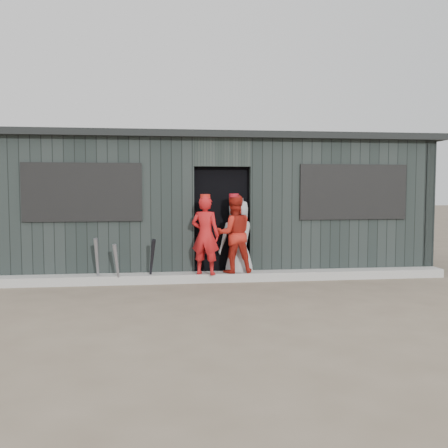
{
  "coord_description": "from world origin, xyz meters",
  "views": [
    {
      "loc": [
        -1.09,
        -6.72,
        1.6
      ],
      "look_at": [
        0.0,
        1.8,
        1.0
      ],
      "focal_mm": 40.0,
      "sensor_mm": 36.0,
      "label": 1
    }
  ],
  "objects": [
    {
      "name": "dugout",
      "position": [
        -0.0,
        3.5,
        1.29
      ],
      "size": [
        8.3,
        3.3,
        2.62
      ],
      "color": "black",
      "rests_on": "ground"
    },
    {
      "name": "player_red_left",
      "position": [
        -0.34,
        1.67,
        0.82
      ],
      "size": [
        0.58,
        0.49,
        1.34
      ],
      "primitive_type": "imported",
      "rotation": [
        0.0,
        0.0,
        2.72
      ],
      "color": "red",
      "rests_on": "curb"
    },
    {
      "name": "bat_right",
      "position": [
        -1.24,
        1.71,
        0.39
      ],
      "size": [
        0.16,
        0.33,
        0.77
      ],
      "primitive_type": "cone",
      "rotation": [
        0.34,
        0.0,
        0.3
      ],
      "color": "black",
      "rests_on": "ground"
    },
    {
      "name": "bat_mid",
      "position": [
        -1.81,
        1.6,
        0.36
      ],
      "size": [
        0.14,
        0.28,
        0.71
      ],
      "primitive_type": "cone",
      "rotation": [
        0.28,
        0.0,
        -0.28
      ],
      "color": "gray",
      "rests_on": "ground"
    },
    {
      "name": "curb",
      "position": [
        0.0,
        1.82,
        0.07
      ],
      "size": [
        8.0,
        0.36,
        0.15
      ],
      "primitive_type": "cube",
      "color": "#9E9E99",
      "rests_on": "ground"
    },
    {
      "name": "player_red_right",
      "position": [
        0.17,
        1.8,
        0.83
      ],
      "size": [
        0.7,
        0.57,
        1.35
      ],
      "primitive_type": "imported",
      "rotation": [
        0.0,
        0.0,
        3.24
      ],
      "color": "#B02015",
      "rests_on": "curb"
    },
    {
      "name": "ground",
      "position": [
        0.0,
        0.0,
        0.0
      ],
      "size": [
        80.0,
        80.0,
        0.0
      ],
      "primitive_type": "plane",
      "color": "brown",
      "rests_on": "ground"
    },
    {
      "name": "player_grey_back",
      "position": [
        0.29,
        2.01,
        0.71
      ],
      "size": [
        0.76,
        0.56,
        1.42
      ],
      "primitive_type": "imported",
      "rotation": [
        0.0,
        0.0,
        3.31
      ],
      "color": "#A8A8A8",
      "rests_on": "ground"
    },
    {
      "name": "bat_left",
      "position": [
        -2.14,
        1.68,
        0.4
      ],
      "size": [
        0.07,
        0.33,
        0.81
      ],
      "primitive_type": "cone",
      "rotation": [
        0.33,
        0.0,
        -0.01
      ],
      "color": "gray",
      "rests_on": "ground"
    }
  ]
}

